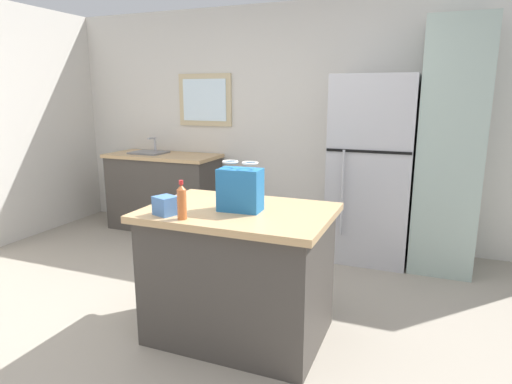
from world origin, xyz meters
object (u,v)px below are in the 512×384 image
Objects in this scene: refrigerator at (372,169)px; tall_cabinet at (449,149)px; bottle at (182,202)px; ear_defenders at (240,195)px; small_box at (166,206)px; shopping_bag at (240,189)px; kitchen_island at (239,273)px.

tall_cabinet is at bearing 0.02° from refrigerator.
bottle reaches higher than ear_defenders.
small_box reaches higher than ear_defenders.
tall_cabinet is 7.10× the size of shopping_bag.
refrigerator is 8.43× the size of ear_defenders.
small_box is at bearing -127.79° from tall_cabinet.
ear_defenders is at bearing 80.17° from bottle.
shopping_bag is at bearing -107.28° from refrigerator.
tall_cabinet is at bearing 52.21° from small_box.
refrigerator is (0.60, 1.81, 0.44)m from kitchen_island.
bottle is at bearing -17.86° from small_box.
tall_cabinet is 2.61m from bottle.
refrigerator is 7.60× the size of bottle.
refrigerator is 2.31m from small_box.
kitchen_island is 2.31m from tall_cabinet.
bottle is at bearing -124.64° from tall_cabinet.
kitchen_island is at bearing 56.87° from bottle.
small_box is at bearing -141.81° from kitchen_island.
refrigerator is at bearing 71.77° from kitchen_island.
shopping_bag is at bearing -123.99° from tall_cabinet.
tall_cabinet is 2.22m from shopping_bag.
kitchen_island is 9.37× the size of small_box.
small_box is at bearing -146.31° from shopping_bag.
refrigerator is 0.71m from tall_cabinet.
shopping_bag is at bearing 51.62° from bottle.
ear_defenders is at bearing 65.88° from small_box.
tall_cabinet is 17.62× the size of small_box.
shopping_bag is 0.39m from bottle.
small_box is at bearing -114.12° from ear_defenders.
tall_cabinet is at bearing 55.09° from kitchen_island.
kitchen_island is 5.63× the size of ear_defenders.
shopping_bag reaches higher than bottle.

